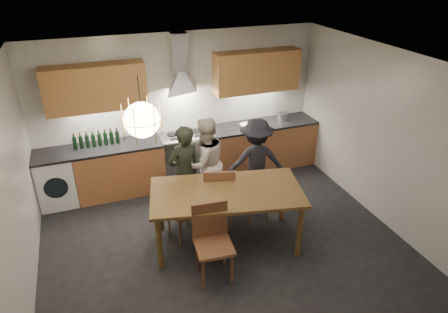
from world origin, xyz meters
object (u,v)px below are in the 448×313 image
object	(u,v)px
chair_back_left	(186,210)
person_right	(256,161)
person_left	(184,172)
mixing_bowl	(247,126)
chair_front	(212,236)
person_mid	(205,163)
wine_bottles	(96,138)
dining_table	(227,197)
stock_pot	(282,117)

from	to	relation	value
chair_back_left	person_right	xyz separation A→B (m)	(1.35, 0.62, 0.23)
person_left	mixing_bowl	world-z (taller)	person_left
chair_front	person_mid	distance (m)	1.60
person_right	chair_front	bearing A→B (deg)	60.55
chair_front	wine_bottles	bearing A→B (deg)	119.68
chair_back_left	mixing_bowl	world-z (taller)	mixing_bowl
mixing_bowl	person_left	bearing A→B (deg)	-146.67
person_left	wine_bottles	size ratio (longest dim) A/B	2.07
person_mid	mixing_bowl	xyz separation A→B (m)	(1.05, 0.77, 0.17)
person_right	person_mid	bearing A→B (deg)	2.40
person_left	person_mid	xyz separation A→B (m)	(0.38, 0.17, -0.00)
person_left	person_right	xyz separation A→B (m)	(1.21, 0.04, -0.04)
dining_table	person_left	size ratio (longest dim) A/B	1.46
dining_table	stock_pot	bearing A→B (deg)	58.67
chair_front	person_left	bearing A→B (deg)	93.81
wine_bottles	person_right	bearing A→B (deg)	-24.17
chair_back_left	person_left	size ratio (longest dim) A/B	0.56
dining_table	person_mid	xyz separation A→B (m)	(0.02, 1.03, -0.00)
chair_front	person_left	size ratio (longest dim) A/B	0.66
chair_back_left	stock_pot	world-z (taller)	stock_pot
dining_table	person_left	world-z (taller)	person_left
person_left	person_right	distance (m)	1.21
dining_table	chair_back_left	size ratio (longest dim) A/B	2.59
person_right	wine_bottles	size ratio (longest dim) A/B	1.96
chair_back_left	person_mid	bearing A→B (deg)	-142.59
stock_pot	mixing_bowl	bearing A→B (deg)	-170.21
person_mid	stock_pot	size ratio (longest dim) A/B	8.05
person_left	person_mid	bearing A→B (deg)	-170.51
person_left	wine_bottles	xyz separation A→B (m)	(-1.17, 1.10, 0.27)
wine_bottles	chair_back_left	bearing A→B (deg)	-58.67
dining_table	chair_back_left	xyz separation A→B (m)	(-0.51, 0.28, -0.27)
mixing_bowl	stock_pot	bearing A→B (deg)	9.79
person_left	stock_pot	distance (m)	2.46
person_left	stock_pot	size ratio (longest dim) A/B	8.05
dining_table	person_right	size ratio (longest dim) A/B	1.54
wine_bottles	person_mid	bearing A→B (deg)	-30.95
chair_back_left	chair_front	world-z (taller)	chair_front
person_left	person_mid	size ratio (longest dim) A/B	1.00
dining_table	mixing_bowl	world-z (taller)	mixing_bowl
person_mid	person_left	bearing A→B (deg)	9.30
stock_pot	person_right	bearing A→B (deg)	-133.79
person_right	wine_bottles	world-z (taller)	person_right
dining_table	person_right	world-z (taller)	person_right
wine_bottles	person_left	bearing A→B (deg)	-43.23
person_mid	dining_table	bearing A→B (deg)	74.17
mixing_bowl	wine_bottles	xyz separation A→B (m)	(-2.61, 0.16, 0.10)
chair_front	person_right	size ratio (longest dim) A/B	0.70
mixing_bowl	wine_bottles	world-z (taller)	wine_bottles
chair_front	wine_bottles	size ratio (longest dim) A/B	1.37
stock_pot	chair_back_left	bearing A→B (deg)	-144.84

